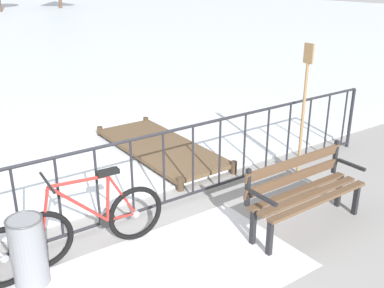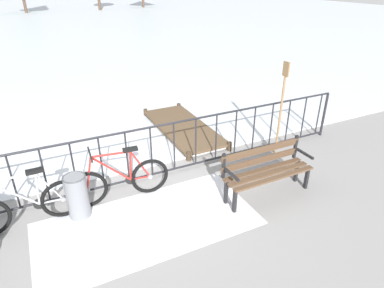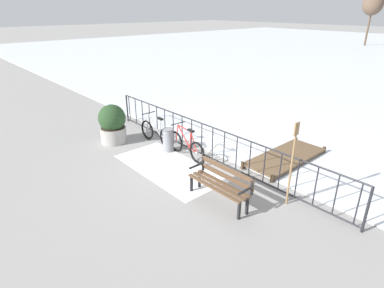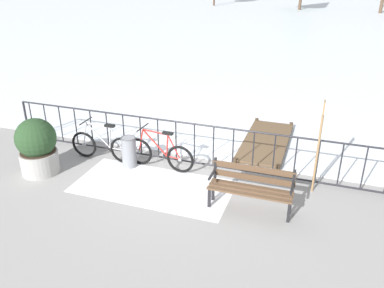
{
  "view_description": "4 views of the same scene",
  "coord_description": "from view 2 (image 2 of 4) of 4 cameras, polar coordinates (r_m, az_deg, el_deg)",
  "views": [
    {
      "loc": [
        -2.01,
        -4.41,
        2.89
      ],
      "look_at": [
        1.05,
        -0.11,
        0.85
      ],
      "focal_mm": 41.62,
      "sensor_mm": 36.0,
      "label": 1
    },
    {
      "loc": [
        -1.47,
        -5.11,
        3.45
      ],
      "look_at": [
        0.79,
        -0.55,
        0.85
      ],
      "focal_mm": 31.11,
      "sensor_mm": 36.0,
      "label": 2
    },
    {
      "loc": [
        6.1,
        -5.96,
        4.15
      ],
      "look_at": [
        0.27,
        -0.82,
        0.79
      ],
      "focal_mm": 29.6,
      "sensor_mm": 36.0,
      "label": 3
    },
    {
      "loc": [
        2.91,
        -7.85,
        4.39
      ],
      "look_at": [
        0.39,
        -0.63,
        0.86
      ],
      "focal_mm": 37.21,
      "sensor_mm": 36.0,
      "label": 4
    }
  ],
  "objects": [
    {
      "name": "snow_patch",
      "position": [
        5.34,
        -7.55,
        -13.36
      ],
      "size": [
        3.36,
        1.62,
        0.01
      ],
      "primitive_type": "cube",
      "color": "white",
      "rests_on": "ground"
    },
    {
      "name": "ground_plane",
      "position": [
        6.34,
        -8.65,
        -6.24
      ],
      "size": [
        160.0,
        160.0,
        0.0
      ],
      "primitive_type": "plane",
      "color": "gray"
    },
    {
      "name": "trash_bin",
      "position": [
        5.53,
        -19.07,
        -8.42
      ],
      "size": [
        0.35,
        0.35,
        0.73
      ],
      "color": "gray",
      "rests_on": "ground"
    },
    {
      "name": "park_bench",
      "position": [
        5.82,
        12.54,
        -3.94
      ],
      "size": [
        1.6,
        0.48,
        0.89
      ],
      "color": "brown",
      "rests_on": "ground"
    },
    {
      "name": "railing_fence",
      "position": [
        6.05,
        -9.01,
        -1.8
      ],
      "size": [
        9.06,
        0.06,
        1.07
      ],
      "color": "#232328",
      "rests_on": "ground"
    },
    {
      "name": "wooden_dock",
      "position": [
        8.15,
        -1.56,
        2.94
      ],
      "size": [
        1.1,
        2.8,
        0.2
      ],
      "color": "brown",
      "rests_on": "ground"
    },
    {
      "name": "bicycle_second",
      "position": [
        5.72,
        -12.3,
        -6.19
      ],
      "size": [
        1.71,
        0.52,
        0.97
      ],
      "color": "black",
      "rests_on": "ground"
    },
    {
      "name": "frozen_pond",
      "position": [
        33.72,
        -25.06,
        18.88
      ],
      "size": [
        80.0,
        56.0,
        0.03
      ],
      "primitive_type": "cube",
      "color": "silver",
      "rests_on": "ground"
    },
    {
      "name": "oar_upright",
      "position": [
        6.94,
        15.12,
        6.65
      ],
      "size": [
        0.04,
        0.16,
        1.98
      ],
      "color": "#937047",
      "rests_on": "ground"
    },
    {
      "name": "bicycle_near_railing",
      "position": [
        5.61,
        -26.59,
        -9.52
      ],
      "size": [
        1.71,
        0.52,
        0.97
      ],
      "color": "black",
      "rests_on": "ground"
    }
  ]
}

